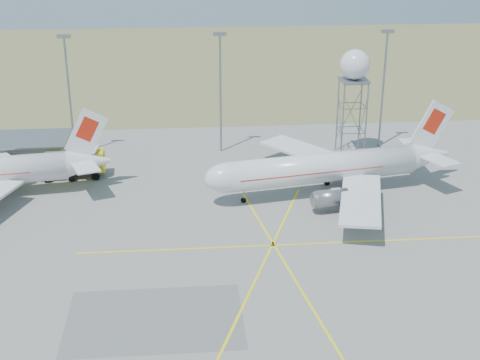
{
  "coord_description": "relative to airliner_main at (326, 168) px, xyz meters",
  "views": [
    {
      "loc": [
        -16.48,
        -43.53,
        38.71
      ],
      "look_at": [
        -9.02,
        40.0,
        4.92
      ],
      "focal_mm": 50.0,
      "sensor_mm": 36.0,
      "label": 1
    }
  ],
  "objects": [
    {
      "name": "grass_strip",
      "position": [
        -4.14,
        94.22,
        -3.99
      ],
      "size": [
        400.0,
        120.0,
        0.03
      ],
      "primitive_type": "cube",
      "color": "olive",
      "rests_on": "ground"
    },
    {
      "name": "building_grey",
      "position": [
        -49.14,
        18.22,
        -2.03
      ],
      "size": [
        19.0,
        10.0,
        3.9
      ],
      "color": "gray",
      "rests_on": "ground"
    },
    {
      "name": "mast_a",
      "position": [
        -39.14,
        20.22,
        8.07
      ],
      "size": [
        2.2,
        0.5,
        20.5
      ],
      "color": "gray",
      "rests_on": "ground"
    },
    {
      "name": "mast_b",
      "position": [
        -14.14,
        20.22,
        8.07
      ],
      "size": [
        2.2,
        0.5,
        20.5
      ],
      "color": "gray",
      "rests_on": "ground"
    },
    {
      "name": "mast_c",
      "position": [
        13.86,
        20.22,
        8.07
      ],
      "size": [
        2.2,
        0.5,
        20.5
      ],
      "color": "gray",
      "rests_on": "ground"
    },
    {
      "name": "airliner_main",
      "position": [
        0.0,
        0.0,
        0.0
      ],
      "size": [
        38.25,
        36.7,
        13.05
      ],
      "rotation": [
        0.0,
        0.0,
        3.33
      ],
      "color": "silver",
      "rests_on": "ground"
    },
    {
      "name": "radar_tower",
      "position": [
        7.75,
        16.85,
        6.07
      ],
      "size": [
        4.96,
        4.96,
        17.95
      ],
      "color": "gray",
      "rests_on": "ground"
    },
    {
      "name": "fire_truck",
      "position": [
        -37.83,
        10.0,
        -2.03
      ],
      "size": [
        10.44,
        4.67,
        4.09
      ],
      "rotation": [
        0.0,
        0.0,
        0.07
      ],
      "color": "gold",
      "rests_on": "ground"
    }
  ]
}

